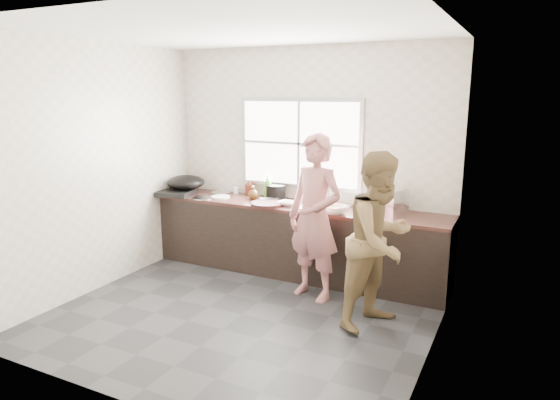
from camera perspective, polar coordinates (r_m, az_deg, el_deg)
The scene contains 30 objects.
floor at distance 5.11m, azimuth -4.38°, elevation -12.96°, with size 3.60×3.20×0.01m, color #2A2A2D.
ceiling at distance 4.65m, azimuth -4.95°, elevation 18.85°, with size 3.60×3.20×0.01m, color silver.
wall_back at distance 6.10m, azimuth 3.17°, elevation 4.57°, with size 3.60×0.01×2.70m, color beige.
wall_left at distance 5.82m, azimuth -20.08°, elevation 3.45°, with size 0.01×3.20×2.70m, color beige.
wall_right at distance 4.08m, azimuth 17.64°, elevation 0.07°, with size 0.01×3.20×2.70m, color silver.
wall_front at distance 3.45m, azimuth -18.54°, elevation -2.16°, with size 3.60×0.01×2.70m, color silver.
cabinet at distance 6.02m, azimuth 1.87°, elevation -4.69°, with size 3.60×0.62×0.82m, color black.
countertop at distance 5.91m, azimuth 1.90°, elevation -0.71°, with size 3.60×0.64×0.04m, color #351A15.
sink at distance 5.77m, azimuth 5.06°, elevation -0.81°, with size 0.55×0.45×0.02m, color silver.
faucet at distance 5.93m, azimuth 5.80°, elevation 0.95°, with size 0.02×0.02×0.30m, color silver.
window_frame at distance 6.11m, azimuth 2.27°, elevation 6.47°, with size 1.60×0.05×1.10m, color #9EA0A5.
window_glazing at distance 6.08m, azimuth 2.18°, elevation 6.45°, with size 1.50×0.01×1.00m, color white.
woman at distance 5.25m, azimuth 3.99°, elevation -2.64°, with size 0.60×0.39×1.64m, color #BD7171.
person_side at distance 4.70m, azimuth 11.37°, elevation -4.57°, with size 0.81×0.63×1.65m, color olive.
cutting_board at distance 5.84m, azimuth -1.50°, elevation -0.47°, with size 0.38×0.38×0.04m, color black.
cleaver at distance 6.03m, azimuth -1.21°, elevation 0.18°, with size 0.22×0.11×0.01m, color #AAAEB1.
bowl_mince at distance 5.84m, azimuth 0.82°, elevation -0.40°, with size 0.20×0.20×0.05m, color white.
bowl_crabs at distance 5.51m, azimuth 6.22°, elevation -1.17°, with size 0.22×0.22×0.07m, color silver.
bowl_held at distance 5.56m, azimuth 4.81°, elevation -1.03°, with size 0.21×0.21×0.07m, color silver.
black_pot at distance 6.21m, azimuth -0.47°, elevation 0.95°, with size 0.24×0.24×0.17m, color black.
plate_food at distance 6.33m, azimuth -6.82°, elevation 0.36°, with size 0.24×0.24×0.02m, color white.
bottle_green at distance 6.30m, azimuth -1.41°, elevation 1.64°, with size 0.11×0.11×0.29m, color #468F2E.
bottle_brown_tall at distance 6.43m, azimuth -3.55°, elevation 1.41°, with size 0.09×0.09×0.19m, color #451811.
bottle_brown_short at distance 6.18m, azimuth -3.06°, elevation 0.78°, with size 0.12×0.12×0.15m, color #432F10.
glass_jar at distance 6.55m, azimuth -5.07°, elevation 1.11°, with size 0.06×0.06×0.09m, color white.
burner at distance 6.57m, azimuth -11.77°, elevation 0.82°, with size 0.42×0.42×0.06m, color black.
wok at distance 6.61m, azimuth -10.69°, elevation 2.00°, with size 0.48×0.48×0.18m, color black.
dish_rack at distance 5.61m, azimuth 12.20°, elevation -0.02°, with size 0.37×0.26×0.28m, color silver.
pot_lid_left at distance 6.32m, azimuth -8.83°, elevation 0.25°, with size 0.26×0.26×0.01m, color #AEB1B5.
pot_lid_right at distance 6.63m, azimuth -6.82°, elevation 0.87°, with size 0.25×0.25×0.01m, color silver.
Camera 1 is at (2.39, -3.95, 2.18)m, focal length 32.00 mm.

